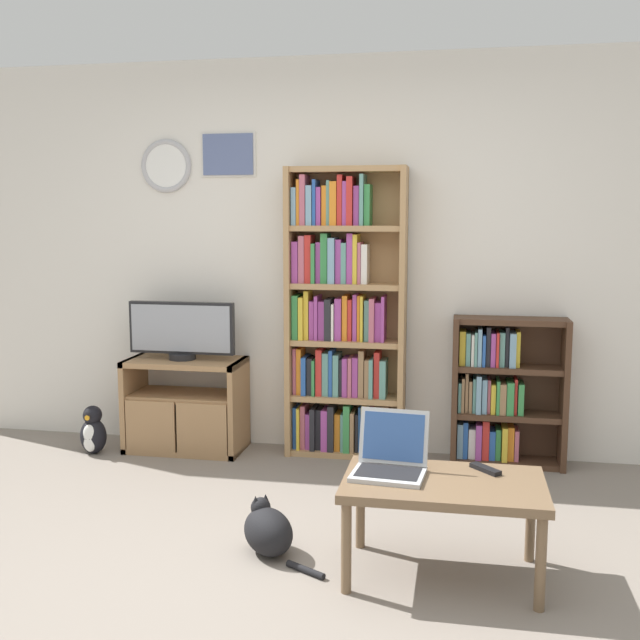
{
  "coord_description": "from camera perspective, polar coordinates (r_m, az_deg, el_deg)",
  "views": [
    {
      "loc": [
        0.86,
        -2.77,
        1.57
      ],
      "look_at": [
        0.12,
        1.17,
        1.01
      ],
      "focal_mm": 42.0,
      "sensor_mm": 36.0,
      "label": 1
    }
  ],
  "objects": [
    {
      "name": "television",
      "position": [
        5.07,
        -10.5,
        -0.77
      ],
      "size": [
        0.72,
        0.18,
        0.39
      ],
      "color": "black",
      "rests_on": "tv_stand"
    },
    {
      "name": "coffee_table",
      "position": [
        3.37,
        9.4,
        -12.77
      ],
      "size": [
        0.87,
        0.53,
        0.44
      ],
      "color": "brown",
      "rests_on": "ground_plane"
    },
    {
      "name": "wall_back",
      "position": [
        5.01,
        0.64,
        4.87
      ],
      "size": [
        5.76,
        0.09,
        2.6
      ],
      "color": "silver",
      "rests_on": "ground_plane"
    },
    {
      "name": "cat",
      "position": [
        3.65,
        -4.02,
        -15.68
      ],
      "size": [
        0.49,
        0.41,
        0.26
      ],
      "rotation": [
        0.0,
        0.0,
        0.68
      ],
      "color": "black",
      "rests_on": "ground_plane"
    },
    {
      "name": "bookshelf_short",
      "position": [
        4.91,
        13.55,
        -5.41
      ],
      "size": [
        0.71,
        0.24,
        0.94
      ],
      "color": "#472D1E",
      "rests_on": "ground_plane"
    },
    {
      "name": "bookshelf_tall",
      "position": [
        4.88,
        1.63,
        -0.02
      ],
      "size": [
        0.77,
        0.25,
        1.88
      ],
      "color": "tan",
      "rests_on": "ground_plane"
    },
    {
      "name": "penguin_figurine",
      "position": [
        5.25,
        -16.93,
        -8.17
      ],
      "size": [
        0.18,
        0.16,
        0.33
      ],
      "color": "black",
      "rests_on": "ground_plane"
    },
    {
      "name": "laptop",
      "position": [
        3.39,
        5.4,
        -10.45
      ],
      "size": [
        0.34,
        0.32,
        0.27
      ],
      "rotation": [
        0.0,
        0.0,
        -0.09
      ],
      "color": "#B7BABC",
      "rests_on": "coffee_table"
    },
    {
      "name": "remote_near_laptop",
      "position": [
        3.49,
        12.49,
        -11.03
      ],
      "size": [
        0.14,
        0.15,
        0.02
      ],
      "rotation": [
        0.0,
        0.0,
        3.89
      ],
      "color": "black",
      "rests_on": "coffee_table"
    },
    {
      "name": "ground_plane",
      "position": [
        3.3,
        -6.17,
        -20.53
      ],
      "size": [
        18.0,
        18.0,
        0.0
      ],
      "primitive_type": "plane",
      "color": "gray"
    },
    {
      "name": "tv_stand",
      "position": [
        5.15,
        -10.23,
        -6.39
      ],
      "size": [
        0.78,
        0.4,
        0.62
      ],
      "color": "#9E754C",
      "rests_on": "ground_plane"
    }
  ]
}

